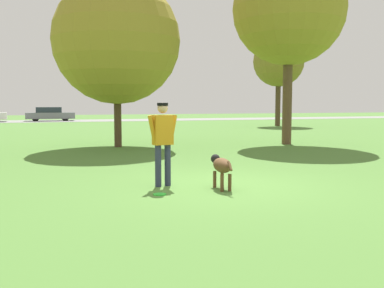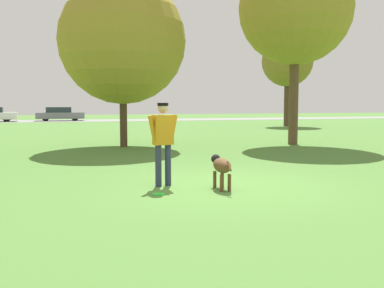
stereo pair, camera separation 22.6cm
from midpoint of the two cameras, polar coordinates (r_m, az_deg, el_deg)
The scene contains 9 objects.
ground_plane at distance 9.54m, azimuth 3.06°, elevation -5.24°, with size 120.00×120.00×0.00m, color #4C7A33.
far_road_strip at distance 45.60m, azimuth -13.93°, elevation 2.89°, with size 120.00×6.00×0.01m.
person at distance 9.32m, azimuth -4.42°, elevation 0.90°, with size 0.67×0.29×1.74m.
dog at distance 9.07m, azimuth 3.04°, elevation -2.81°, with size 0.33×1.07×0.66m.
frisbee at distance 8.58m, azimuth -4.89°, elevation -6.37°, with size 0.25×0.25×0.02m.
tree_far_right at distance 34.91m, azimuth 10.76°, elevation 10.25°, with size 3.83×3.83×6.79m.
tree_near_right at distance 19.71m, azimuth 11.88°, elevation 16.46°, with size 4.68×4.68×7.97m.
tree_mid_center at distance 18.12m, azimuth -9.92°, elevation 12.82°, with size 4.94×4.94×6.63m.
parked_car_grey at distance 45.82m, azimuth -17.73°, elevation 3.63°, with size 4.56×1.75×1.34m.
Camera 1 is at (-3.52, -8.71, 1.73)m, focal length 42.00 mm.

